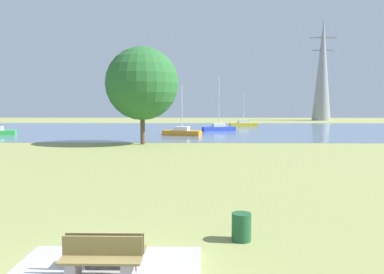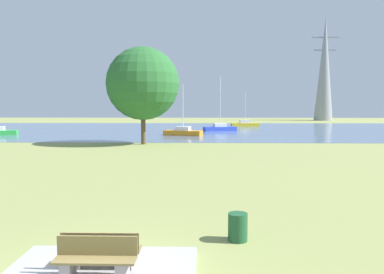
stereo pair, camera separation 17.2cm
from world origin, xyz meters
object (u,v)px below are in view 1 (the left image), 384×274
at_px(bench_facing_water, 107,252).
at_px(electricity_pylon, 322,69).
at_px(sailboat_yellow, 243,124).
at_px(sailboat_blue, 219,128).
at_px(sailboat_orange, 182,132).
at_px(litter_bin, 241,227).
at_px(bench_facing_inland, 101,262).
at_px(tree_east_near, 142,84).

xyz_separation_m(bench_facing_water, electricity_pylon, (31.77, 84.38, 11.90)).
bearing_deg(sailboat_yellow, sailboat_blue, -113.68).
bearing_deg(sailboat_blue, sailboat_yellow, 66.32).
relative_size(bench_facing_water, electricity_pylon, 0.07).
relative_size(sailboat_blue, electricity_pylon, 0.32).
bearing_deg(bench_facing_water, sailboat_orange, 90.02).
height_order(litter_bin, sailboat_blue, sailboat_blue).
distance_m(litter_bin, sailboat_blue, 45.16).
relative_size(bench_facing_inland, electricity_pylon, 0.07).
xyz_separation_m(bench_facing_water, sailboat_blue, (5.03, 47.24, 0.00)).
relative_size(bench_facing_water, sailboat_yellow, 0.31).
height_order(sailboat_orange, electricity_pylon, electricity_pylon).
distance_m(bench_facing_water, sailboat_blue, 47.51).
height_order(bench_facing_inland, sailboat_blue, sailboat_blue).
relative_size(sailboat_blue, tree_east_near, 0.83).
height_order(bench_facing_inland, tree_east_near, tree_east_near).
distance_m(bench_facing_water, sailboat_yellow, 59.32).
bearing_deg(sailboat_blue, electricity_pylon, 54.26).
bearing_deg(sailboat_orange, litter_bin, -84.77).
relative_size(bench_facing_inland, tree_east_near, 0.19).
bearing_deg(bench_facing_inland, sailboat_orange, 90.02).
distance_m(bench_facing_inland, litter_bin, 4.28).
xyz_separation_m(sailboat_orange, tree_east_near, (-3.35, -10.63, 5.44)).
bearing_deg(bench_facing_water, tree_east_near, 96.76).
height_order(bench_facing_water, sailboat_orange, sailboat_orange).
height_order(bench_facing_inland, sailboat_orange, sailboat_orange).
xyz_separation_m(litter_bin, sailboat_orange, (-3.38, 36.90, 0.06)).
distance_m(sailboat_blue, sailboat_orange, 9.65).
xyz_separation_m(sailboat_blue, sailboat_orange, (-5.04, -8.22, -0.02)).
bearing_deg(electricity_pylon, bench_facing_water, -110.63).
xyz_separation_m(tree_east_near, electricity_pylon, (35.13, 56.00, 6.47)).
distance_m(litter_bin, sailboat_yellow, 56.75).
xyz_separation_m(sailboat_yellow, electricity_pylon, (21.80, 25.90, 11.91)).
bearing_deg(bench_facing_inland, bench_facing_water, 90.00).
distance_m(sailboat_yellow, sailboat_orange, 21.87).
xyz_separation_m(sailboat_blue, tree_east_near, (-8.40, -18.85, 5.42)).
bearing_deg(sailboat_orange, sailboat_yellow, 62.87).
relative_size(bench_facing_water, tree_east_near, 0.19).
relative_size(sailboat_yellow, tree_east_near, 0.62).
bearing_deg(bench_facing_inland, tree_east_near, 96.63).
distance_m(bench_facing_inland, sailboat_orange, 39.55).
bearing_deg(tree_east_near, bench_facing_water, -83.24).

